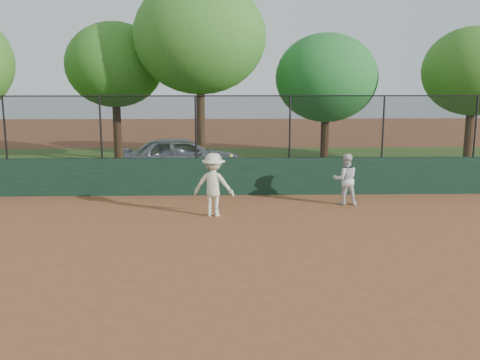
{
  "coord_description": "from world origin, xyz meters",
  "views": [
    {
      "loc": [
        0.43,
        -10.99,
        3.69
      ],
      "look_at": [
        0.8,
        2.2,
        1.2
      ],
      "focal_mm": 40.0,
      "sensor_mm": 36.0,
      "label": 1
    }
  ],
  "objects_px": {
    "player_main": "(214,185)",
    "tree_4": "(474,71)",
    "tree_1": "(115,65)",
    "tree_2": "(200,37)",
    "parked_car": "(182,156)",
    "player_second": "(345,179)",
    "tree_3": "(326,78)"
  },
  "relations": [
    {
      "from": "tree_3",
      "to": "parked_car",
      "type": "bearing_deg",
      "value": -152.15
    },
    {
      "from": "tree_1",
      "to": "tree_4",
      "type": "xyz_separation_m",
      "value": [
        15.24,
        -1.35,
        -0.29
      ]
    },
    {
      "from": "tree_2",
      "to": "tree_4",
      "type": "bearing_deg",
      "value": -0.55
    },
    {
      "from": "player_main",
      "to": "tree_4",
      "type": "relative_size",
      "value": 0.3
    },
    {
      "from": "player_main",
      "to": "tree_3",
      "type": "xyz_separation_m",
      "value": [
        4.76,
        9.37,
        2.88
      ]
    },
    {
      "from": "player_main",
      "to": "tree_4",
      "type": "distance_m",
      "value": 13.94
    },
    {
      "from": "player_second",
      "to": "tree_2",
      "type": "relative_size",
      "value": 0.2
    },
    {
      "from": "player_second",
      "to": "tree_3",
      "type": "distance_m",
      "value": 8.69
    },
    {
      "from": "tree_2",
      "to": "tree_3",
      "type": "relative_size",
      "value": 1.37
    },
    {
      "from": "parked_car",
      "to": "tree_2",
      "type": "xyz_separation_m",
      "value": [
        0.65,
        2.25,
        4.63
      ]
    },
    {
      "from": "player_second",
      "to": "tree_2",
      "type": "distance_m",
      "value": 9.67
    },
    {
      "from": "tree_2",
      "to": "tree_1",
      "type": "bearing_deg",
      "value": 161.79
    },
    {
      "from": "parked_car",
      "to": "tree_2",
      "type": "height_order",
      "value": "tree_2"
    },
    {
      "from": "parked_car",
      "to": "player_main",
      "type": "relative_size",
      "value": 2.62
    },
    {
      "from": "tree_4",
      "to": "parked_car",
      "type": "bearing_deg",
      "value": -169.99
    },
    {
      "from": "parked_car",
      "to": "tree_2",
      "type": "distance_m",
      "value": 5.19
    },
    {
      "from": "player_second",
      "to": "tree_4",
      "type": "bearing_deg",
      "value": -136.29
    },
    {
      "from": "tree_2",
      "to": "tree_4",
      "type": "relative_size",
      "value": 1.32
    },
    {
      "from": "tree_3",
      "to": "tree_4",
      "type": "xyz_separation_m",
      "value": [
        6.0,
        -1.09,
        0.27
      ]
    },
    {
      "from": "tree_2",
      "to": "parked_car",
      "type": "bearing_deg",
      "value": -106.11
    },
    {
      "from": "parked_car",
      "to": "player_second",
      "type": "height_order",
      "value": "parked_car"
    },
    {
      "from": "tree_1",
      "to": "tree_4",
      "type": "bearing_deg",
      "value": -5.07
    },
    {
      "from": "player_main",
      "to": "tree_1",
      "type": "xyz_separation_m",
      "value": [
        -4.47,
        9.63,
        3.43
      ]
    },
    {
      "from": "player_second",
      "to": "player_main",
      "type": "bearing_deg",
      "value": 15.91
    },
    {
      "from": "parked_car",
      "to": "player_second",
      "type": "relative_size",
      "value": 2.97
    },
    {
      "from": "player_second",
      "to": "player_main",
      "type": "distance_m",
      "value": 4.09
    },
    {
      "from": "player_main",
      "to": "tree_1",
      "type": "height_order",
      "value": "tree_1"
    },
    {
      "from": "player_main",
      "to": "tree_4",
      "type": "bearing_deg",
      "value": 37.57
    },
    {
      "from": "parked_car",
      "to": "tree_4",
      "type": "distance_m",
      "value": 12.72
    },
    {
      "from": "player_main",
      "to": "parked_car",
      "type": "bearing_deg",
      "value": 102.4
    },
    {
      "from": "parked_car",
      "to": "player_main",
      "type": "xyz_separation_m",
      "value": [
        1.35,
        -6.14,
        0.09
      ]
    },
    {
      "from": "parked_car",
      "to": "tree_3",
      "type": "bearing_deg",
      "value": -72.73
    }
  ]
}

